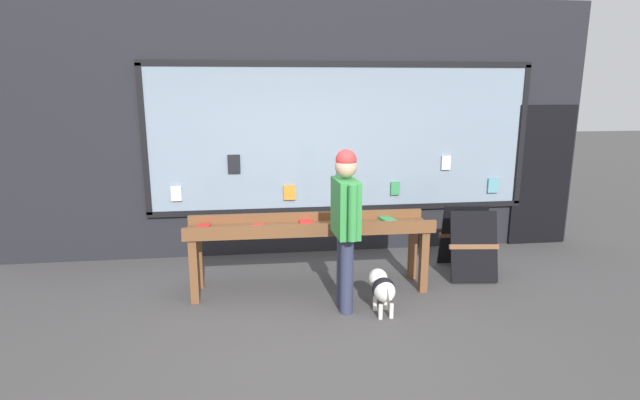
{
  "coord_description": "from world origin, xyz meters",
  "views": [
    {
      "loc": [
        -0.61,
        -4.61,
        2.37
      ],
      "look_at": [
        0.09,
        0.73,
        1.14
      ],
      "focal_mm": 28.0,
      "sensor_mm": 36.0,
      "label": 1
    }
  ],
  "objects_px": {
    "small_dog": "(382,287)",
    "sandwich_board_sign": "(468,241)",
    "person_browsing": "(345,218)",
    "display_table_main": "(310,232)"
  },
  "relations": [
    {
      "from": "small_dog",
      "to": "sandwich_board_sign",
      "type": "distance_m",
      "value": 1.68
    },
    {
      "from": "person_browsing",
      "to": "sandwich_board_sign",
      "type": "xyz_separation_m",
      "value": [
        1.75,
        0.85,
        -0.59
      ]
    },
    {
      "from": "small_dog",
      "to": "sandwich_board_sign",
      "type": "height_order",
      "value": "sandwich_board_sign"
    },
    {
      "from": "display_table_main",
      "to": "person_browsing",
      "type": "xyz_separation_m",
      "value": [
        0.31,
        -0.59,
        0.32
      ]
    },
    {
      "from": "person_browsing",
      "to": "sandwich_board_sign",
      "type": "height_order",
      "value": "person_browsing"
    },
    {
      "from": "display_table_main",
      "to": "person_browsing",
      "type": "relative_size",
      "value": 1.62
    },
    {
      "from": "display_table_main",
      "to": "small_dog",
      "type": "bearing_deg",
      "value": -45.85
    },
    {
      "from": "sandwich_board_sign",
      "to": "small_dog",
      "type": "bearing_deg",
      "value": -137.96
    },
    {
      "from": "display_table_main",
      "to": "person_browsing",
      "type": "bearing_deg",
      "value": -62.63
    },
    {
      "from": "person_browsing",
      "to": "display_table_main",
      "type": "bearing_deg",
      "value": 24.17
    }
  ]
}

